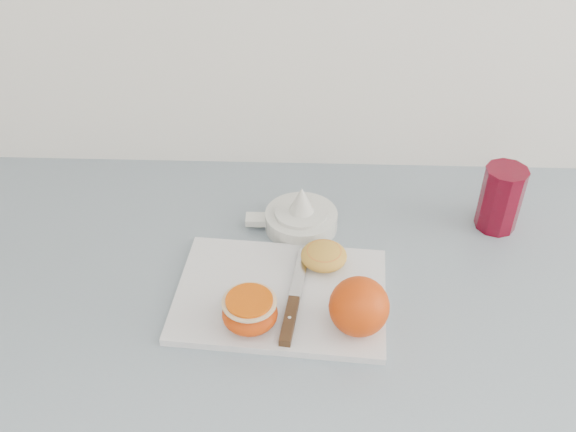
{
  "coord_description": "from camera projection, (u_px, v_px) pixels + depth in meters",
  "views": [
    {
      "loc": [
        -0.29,
        0.96,
        1.58
      ],
      "look_at": [
        -0.32,
        1.74,
        0.96
      ],
      "focal_mm": 40.0,
      "sensor_mm": 36.0,
      "label": 1
    }
  ],
  "objects": [
    {
      "name": "whole_orange",
      "position": [
        359.0,
        307.0,
        0.87
      ],
      "size": [
        0.08,
        0.08,
        0.08
      ],
      "color": "red",
      "rests_on": "cutting_board"
    },
    {
      "name": "counter",
      "position": [
        346.0,
        432.0,
        1.28
      ],
      "size": [
        2.45,
        0.64,
        0.89
      ],
      "color": "white",
      "rests_on": "ground"
    },
    {
      "name": "squeezed_shell",
      "position": [
        324.0,
        256.0,
        0.99
      ],
      "size": [
        0.07,
        0.07,
        0.03
      ],
      "color": "gold",
      "rests_on": "cutting_board"
    },
    {
      "name": "red_tumbler",
      "position": [
        500.0,
        200.0,
        1.06
      ],
      "size": [
        0.07,
        0.07,
        0.11
      ],
      "color": "maroon",
      "rests_on": "counter"
    },
    {
      "name": "cutting_board",
      "position": [
        281.0,
        295.0,
        0.96
      ],
      "size": [
        0.33,
        0.24,
        0.01
      ],
      "primitive_type": "cube",
      "rotation": [
        0.0,
        0.0,
        -0.07
      ],
      "color": "silver",
      "rests_on": "counter"
    },
    {
      "name": "paring_knife",
      "position": [
        291.0,
        312.0,
        0.91
      ],
      "size": [
        0.04,
        0.2,
        0.01
      ],
      "color": "#432613",
      "rests_on": "cutting_board"
    },
    {
      "name": "citrus_juicer",
      "position": [
        300.0,
        217.0,
        1.08
      ],
      "size": [
        0.15,
        0.12,
        0.08
      ],
      "color": "white",
      "rests_on": "counter"
    },
    {
      "name": "half_orange",
      "position": [
        250.0,
        312.0,
        0.89
      ],
      "size": [
        0.08,
        0.08,
        0.05
      ],
      "color": "red",
      "rests_on": "cutting_board"
    }
  ]
}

